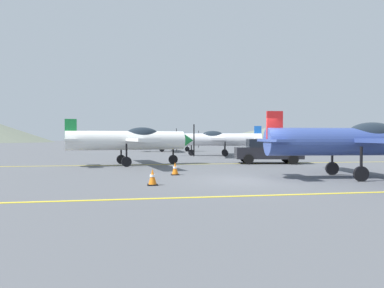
{
  "coord_description": "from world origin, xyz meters",
  "views": [
    {
      "loc": [
        -4.47,
        -12.97,
        1.69
      ],
      "look_at": [
        -0.08,
        14.0,
        1.2
      ],
      "focal_mm": 32.06,
      "sensor_mm": 36.0,
      "label": 1
    }
  ],
  "objects_px": {
    "airplane_back": "(166,139)",
    "car_sedan": "(267,151)",
    "airplane_mid": "(132,140)",
    "traffic_cone_front": "(153,177)",
    "airplane_far": "(219,139)",
    "traffic_cone_side": "(175,169)",
    "airplane_near": "(358,141)"
  },
  "relations": [
    {
      "from": "airplane_near",
      "to": "traffic_cone_side",
      "type": "xyz_separation_m",
      "value": [
        -7.49,
        2.37,
        -1.29
      ]
    },
    {
      "from": "airplane_mid",
      "to": "traffic_cone_side",
      "type": "distance_m",
      "value": 6.49
    },
    {
      "from": "traffic_cone_front",
      "to": "traffic_cone_side",
      "type": "distance_m",
      "value": 3.46
    },
    {
      "from": "traffic_cone_side",
      "to": "traffic_cone_front",
      "type": "bearing_deg",
      "value": -109.84
    },
    {
      "from": "airplane_mid",
      "to": "airplane_back",
      "type": "distance_m",
      "value": 21.11
    },
    {
      "from": "car_sedan",
      "to": "traffic_cone_side",
      "type": "relative_size",
      "value": 7.72
    },
    {
      "from": "airplane_back",
      "to": "traffic_cone_side",
      "type": "xyz_separation_m",
      "value": [
        -1.87,
        -26.79,
        -1.29
      ]
    },
    {
      "from": "car_sedan",
      "to": "airplane_mid",
      "type": "bearing_deg",
      "value": -179.82
    },
    {
      "from": "airplane_near",
      "to": "traffic_cone_front",
      "type": "xyz_separation_m",
      "value": [
        -8.66,
        -0.89,
        -1.29
      ]
    },
    {
      "from": "airplane_far",
      "to": "airplane_back",
      "type": "relative_size",
      "value": 1.0
    },
    {
      "from": "airplane_near",
      "to": "airplane_far",
      "type": "relative_size",
      "value": 1.01
    },
    {
      "from": "airplane_back",
      "to": "traffic_cone_front",
      "type": "bearing_deg",
      "value": -95.79
    },
    {
      "from": "airplane_far",
      "to": "traffic_cone_side",
      "type": "xyz_separation_m",
      "value": [
        -5.99,
        -15.93,
        -1.29
      ]
    },
    {
      "from": "airplane_back",
      "to": "car_sedan",
      "type": "relative_size",
      "value": 2.05
    },
    {
      "from": "traffic_cone_front",
      "to": "airplane_mid",
      "type": "bearing_deg",
      "value": 95.06
    },
    {
      "from": "traffic_cone_front",
      "to": "airplane_back",
      "type": "bearing_deg",
      "value": 84.21
    },
    {
      "from": "airplane_mid",
      "to": "traffic_cone_front",
      "type": "bearing_deg",
      "value": -84.94
    },
    {
      "from": "airplane_back",
      "to": "traffic_cone_side",
      "type": "bearing_deg",
      "value": -94.0
    },
    {
      "from": "traffic_cone_front",
      "to": "traffic_cone_side",
      "type": "bearing_deg",
      "value": 70.16
    },
    {
      "from": "airplane_far",
      "to": "car_sedan",
      "type": "xyz_separation_m",
      "value": [
        0.85,
        -9.87,
        -0.73
      ]
    },
    {
      "from": "airplane_far",
      "to": "airplane_near",
      "type": "bearing_deg",
      "value": -85.31
    },
    {
      "from": "airplane_far",
      "to": "traffic_cone_front",
      "type": "relative_size",
      "value": 15.77
    },
    {
      "from": "airplane_mid",
      "to": "traffic_cone_side",
      "type": "bearing_deg",
      "value": -71.7
    },
    {
      "from": "airplane_mid",
      "to": "airplane_far",
      "type": "height_order",
      "value": "same"
    },
    {
      "from": "airplane_back",
      "to": "car_sedan",
      "type": "distance_m",
      "value": 21.32
    },
    {
      "from": "car_sedan",
      "to": "traffic_cone_side",
      "type": "height_order",
      "value": "car_sedan"
    },
    {
      "from": "airplane_near",
      "to": "airplane_back",
      "type": "bearing_deg",
      "value": 100.89
    },
    {
      "from": "traffic_cone_side",
      "to": "airplane_near",
      "type": "bearing_deg",
      "value": -17.54
    },
    {
      "from": "airplane_mid",
      "to": "traffic_cone_front",
      "type": "relative_size",
      "value": 15.85
    },
    {
      "from": "airplane_near",
      "to": "traffic_cone_side",
      "type": "bearing_deg",
      "value": 162.46
    },
    {
      "from": "airplane_near",
      "to": "car_sedan",
      "type": "xyz_separation_m",
      "value": [
        -0.65,
        8.43,
        -0.73
      ]
    },
    {
      "from": "airplane_back",
      "to": "airplane_near",
      "type": "bearing_deg",
      "value": -79.11
    }
  ]
}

